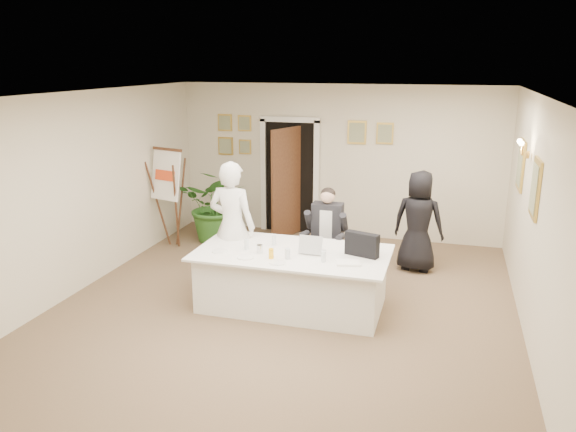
# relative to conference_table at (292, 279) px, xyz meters

# --- Properties ---
(floor) EXTENTS (7.00, 7.00, 0.00)m
(floor) POSITION_rel_conference_table_xyz_m (-0.09, -0.13, -0.39)
(floor) COLOR brown
(floor) RESTS_ON ground
(ceiling) EXTENTS (6.00, 7.00, 0.02)m
(ceiling) POSITION_rel_conference_table_xyz_m (-0.09, -0.13, 2.41)
(ceiling) COLOR white
(ceiling) RESTS_ON wall_back
(wall_back) EXTENTS (6.00, 0.10, 2.80)m
(wall_back) POSITION_rel_conference_table_xyz_m (-0.09, 3.37, 1.01)
(wall_back) COLOR beige
(wall_back) RESTS_ON floor
(wall_front) EXTENTS (6.00, 0.10, 2.80)m
(wall_front) POSITION_rel_conference_table_xyz_m (-0.09, -3.63, 1.01)
(wall_front) COLOR beige
(wall_front) RESTS_ON floor
(wall_left) EXTENTS (0.10, 7.00, 2.80)m
(wall_left) POSITION_rel_conference_table_xyz_m (-3.09, -0.13, 1.01)
(wall_left) COLOR beige
(wall_left) RESTS_ON floor
(wall_right) EXTENTS (0.10, 7.00, 2.80)m
(wall_right) POSITION_rel_conference_table_xyz_m (2.91, -0.13, 1.01)
(wall_right) COLOR beige
(wall_right) RESTS_ON floor
(doorway) EXTENTS (1.14, 0.86, 2.20)m
(doorway) POSITION_rel_conference_table_xyz_m (-0.97, 3.19, 0.65)
(doorway) COLOR black
(doorway) RESTS_ON floor
(pictures_back_wall) EXTENTS (3.40, 0.06, 0.80)m
(pictures_back_wall) POSITION_rel_conference_table_xyz_m (-0.89, 3.34, 1.46)
(pictures_back_wall) COLOR gold
(pictures_back_wall) RESTS_ON wall_back
(pictures_right_wall) EXTENTS (0.06, 2.20, 0.80)m
(pictures_right_wall) POSITION_rel_conference_table_xyz_m (2.88, 1.07, 1.36)
(pictures_right_wall) COLOR gold
(pictures_right_wall) RESTS_ON wall_right
(wall_sconce) EXTENTS (0.20, 0.30, 0.24)m
(wall_sconce) POSITION_rel_conference_table_xyz_m (2.81, 1.07, 1.71)
(wall_sconce) COLOR gold
(wall_sconce) RESTS_ON wall_right
(conference_table) EXTENTS (2.54, 1.36, 0.78)m
(conference_table) POSITION_rel_conference_table_xyz_m (0.00, 0.00, 0.00)
(conference_table) COLOR white
(conference_table) RESTS_ON floor
(seated_man) EXTENTS (0.69, 0.73, 1.42)m
(seated_man) POSITION_rel_conference_table_xyz_m (0.22, 1.09, 0.32)
(seated_man) COLOR black
(seated_man) RESTS_ON floor
(flip_chart) EXTENTS (0.63, 0.46, 1.73)m
(flip_chart) POSITION_rel_conference_table_xyz_m (-2.71, 1.83, 0.41)
(flip_chart) COLOR #381B11
(flip_chart) RESTS_ON floor
(standing_man) EXTENTS (0.71, 0.49, 1.87)m
(standing_man) POSITION_rel_conference_table_xyz_m (-0.99, 0.37, 0.54)
(standing_man) COLOR white
(standing_man) RESTS_ON floor
(standing_woman) EXTENTS (0.85, 0.63, 1.59)m
(standing_woman) POSITION_rel_conference_table_xyz_m (1.51, 1.87, 0.40)
(standing_woman) COLOR black
(standing_woman) RESTS_ON floor
(potted_palm) EXTENTS (1.34, 1.20, 1.36)m
(potted_palm) POSITION_rel_conference_table_xyz_m (-2.09, 2.37, 0.28)
(potted_palm) COLOR #295E1F
(potted_palm) RESTS_ON floor
(laptop) EXTENTS (0.32, 0.35, 0.28)m
(laptop) POSITION_rel_conference_table_xyz_m (0.26, 0.05, 0.52)
(laptop) COLOR #B7BABC
(laptop) RESTS_ON conference_table
(laptop_bag) EXTENTS (0.46, 0.25, 0.31)m
(laptop_bag) POSITION_rel_conference_table_xyz_m (0.90, 0.09, 0.54)
(laptop_bag) COLOR black
(laptop_bag) RESTS_ON conference_table
(paper_stack) EXTENTS (0.34, 0.27, 0.03)m
(paper_stack) POSITION_rel_conference_table_xyz_m (0.79, -0.26, 0.40)
(paper_stack) COLOR white
(paper_stack) RESTS_ON conference_table
(plate_left) EXTENTS (0.23, 0.23, 0.01)m
(plate_left) POSITION_rel_conference_table_xyz_m (-0.91, -0.27, 0.39)
(plate_left) COLOR white
(plate_left) RESTS_ON conference_table
(plate_mid) EXTENTS (0.22, 0.22, 0.01)m
(plate_mid) POSITION_rel_conference_table_xyz_m (-0.51, -0.40, 0.39)
(plate_mid) COLOR white
(plate_mid) RESTS_ON conference_table
(plate_near) EXTENTS (0.26, 0.26, 0.01)m
(plate_near) POSITION_rel_conference_table_xyz_m (-0.06, -0.47, 0.39)
(plate_near) COLOR white
(plate_near) RESTS_ON conference_table
(glass_a) EXTENTS (0.06, 0.06, 0.14)m
(glass_a) POSITION_rel_conference_table_xyz_m (-0.61, -0.08, 0.45)
(glass_a) COLOR silver
(glass_a) RESTS_ON conference_table
(glass_b) EXTENTS (0.08, 0.08, 0.14)m
(glass_b) POSITION_rel_conference_table_xyz_m (0.02, -0.29, 0.45)
(glass_b) COLOR silver
(glass_b) RESTS_ON conference_table
(glass_c) EXTENTS (0.07, 0.07, 0.14)m
(glass_c) POSITION_rel_conference_table_xyz_m (0.48, -0.27, 0.45)
(glass_c) COLOR silver
(glass_c) RESTS_ON conference_table
(glass_d) EXTENTS (0.07, 0.07, 0.14)m
(glass_d) POSITION_rel_conference_table_xyz_m (-0.31, 0.18, 0.45)
(glass_d) COLOR silver
(glass_d) RESTS_ON conference_table
(oj_glass) EXTENTS (0.07, 0.07, 0.13)m
(oj_glass) POSITION_rel_conference_table_xyz_m (-0.19, -0.33, 0.45)
(oj_glass) COLOR yellow
(oj_glass) RESTS_ON conference_table
(steel_jug) EXTENTS (0.08, 0.08, 0.11)m
(steel_jug) POSITION_rel_conference_table_xyz_m (-0.39, -0.17, 0.44)
(steel_jug) COLOR silver
(steel_jug) RESTS_ON conference_table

